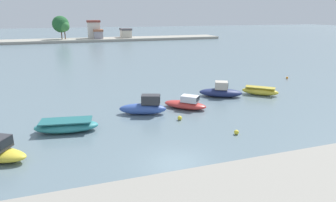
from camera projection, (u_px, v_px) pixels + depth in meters
The scene contains 10 objects.
ground_plane at pixel (176, 164), 19.25m from camera, with size 400.00×400.00×0.00m, color slate.
moored_boat_1 at pixel (66, 126), 24.33m from camera, with size 5.48×2.82×1.02m.
moored_boat_2 at pixel (144, 107), 28.51m from camera, with size 4.87×2.90×1.96m.
moored_boat_3 at pixel (186, 104), 30.27m from camera, with size 4.64×4.35×1.43m.
moored_boat_4 at pixel (221, 92), 34.53m from camera, with size 5.39×3.96×1.84m.
moored_boat_5 at pixel (260, 91), 35.26m from camera, with size 4.14×3.78×1.00m.
mooring_buoy_0 at pixel (236, 132), 23.81m from camera, with size 0.39×0.39×0.39m, color yellow.
mooring_buoy_1 at pixel (287, 78), 43.96m from camera, with size 0.35×0.35×0.35m, color orange.
mooring_buoy_2 at pixel (180, 118), 27.02m from camera, with size 0.42×0.42×0.42m, color yellow.
distant_shoreline at pixel (87, 36), 102.73m from camera, with size 97.27×10.67×8.73m.
Camera 1 is at (-5.85, -16.18, 9.60)m, focal length 30.94 mm.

